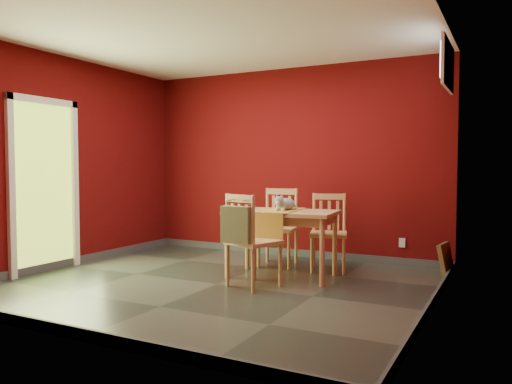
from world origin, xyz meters
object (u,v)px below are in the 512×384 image
at_px(chair_far_left, 279,226).
at_px(chair_far_right, 329,231).
at_px(dining_table, 282,219).
at_px(cat, 285,202).
at_px(chair_near, 251,240).
at_px(picture_frame, 446,260).
at_px(tote_bag, 236,225).

xyz_separation_m(chair_far_left, chair_far_right, (0.70, -0.04, -0.03)).
height_order(dining_table, cat, cat).
relative_size(chair_near, cat, 2.48).
xyz_separation_m(cat, picture_frame, (1.68, 0.86, -0.68)).
relative_size(chair_near, picture_frame, 2.47).
height_order(dining_table, tote_bag, tote_bag).
bearing_deg(cat, chair_near, -83.81).
bearing_deg(chair_near, picture_frame, 39.99).
distance_m(chair_near, cat, 0.75).
xyz_separation_m(tote_bag, picture_frame, (1.85, 1.73, -0.50)).
distance_m(chair_far_left, chair_near, 1.30).
relative_size(cat, picture_frame, 1.00).
distance_m(chair_far_right, tote_bag, 1.55).
bearing_deg(picture_frame, chair_near, -140.01).
xyz_separation_m(chair_far_right, cat, (-0.33, -0.59, 0.39)).
bearing_deg(picture_frame, chair_far_left, -173.44).
bearing_deg(chair_far_right, cat, -119.29).
height_order(chair_far_right, cat, cat).
xyz_separation_m(tote_bag, cat, (0.17, 0.87, 0.19)).
height_order(chair_near, cat, chair_near).
xyz_separation_m(dining_table, chair_far_left, (-0.35, 0.67, -0.17)).
relative_size(chair_far_left, picture_frame, 2.47).
xyz_separation_m(chair_near, tote_bag, (-0.05, -0.22, 0.18)).
xyz_separation_m(chair_near, picture_frame, (1.80, 1.51, -0.32)).
bearing_deg(chair_far_right, chair_far_left, 176.83).
bearing_deg(dining_table, chair_far_right, 60.37).
distance_m(dining_table, cat, 0.20).
bearing_deg(cat, picture_frame, 43.64).
bearing_deg(dining_table, tote_bag, -99.54).
distance_m(chair_far_right, chair_near, 1.31).
bearing_deg(chair_near, cat, 79.70).
bearing_deg(picture_frame, dining_table, -152.14).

